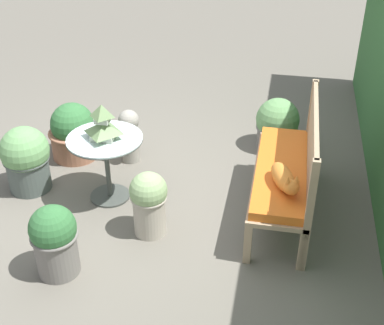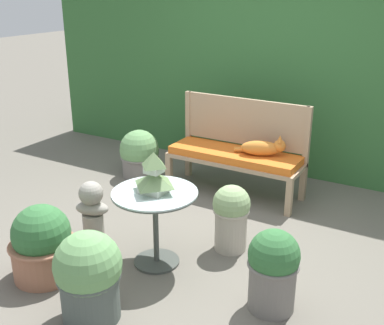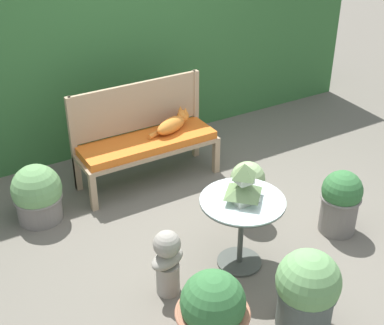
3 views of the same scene
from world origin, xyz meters
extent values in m
plane|color=#666056|center=(0.00, 0.00, 0.00)|extent=(30.00, 30.00, 0.00)
cube|color=#336633|center=(0.00, 2.53, 1.03)|extent=(6.40, 0.90, 2.05)
cube|color=tan|center=(-0.79, 1.03, 0.18)|extent=(0.06, 0.06, 0.36)
cube|color=tan|center=(0.59, 1.03, 0.18)|extent=(0.06, 0.06, 0.36)
cube|color=tan|center=(-0.79, 1.45, 0.18)|extent=(0.06, 0.06, 0.36)
cube|color=tan|center=(0.59, 1.45, 0.18)|extent=(0.06, 0.06, 0.36)
cube|color=tan|center=(-0.10, 1.24, 0.38)|extent=(1.43, 0.48, 0.04)
cube|color=orange|center=(-0.10, 1.24, 0.44)|extent=(1.38, 0.44, 0.08)
cube|color=tan|center=(-0.79, 1.46, 0.50)|extent=(0.06, 0.06, 1.00)
cube|color=tan|center=(0.59, 1.46, 0.50)|extent=(0.06, 0.06, 1.00)
cube|color=tan|center=(-0.10, 1.46, 0.75)|extent=(1.38, 0.04, 0.50)
ellipsoid|color=orange|center=(0.18, 1.25, 0.56)|extent=(0.42, 0.29, 0.15)
sphere|color=orange|center=(0.35, 1.32, 0.59)|extent=(0.12, 0.12, 0.12)
cone|color=orange|center=(0.34, 1.35, 0.67)|extent=(0.05, 0.05, 0.06)
cone|color=orange|center=(0.37, 1.29, 0.67)|extent=(0.05, 0.05, 0.06)
cylinder|color=orange|center=(0.01, 1.26, 0.51)|extent=(0.22, 0.13, 0.05)
cylinder|color=#424742|center=(-0.05, -0.30, 0.01)|extent=(0.37, 0.37, 0.02)
cylinder|color=#424742|center=(-0.05, -0.30, 0.31)|extent=(0.04, 0.04, 0.61)
cylinder|color=silver|center=(-0.05, -0.30, 0.62)|extent=(0.67, 0.67, 0.01)
torus|color=#424742|center=(-0.05, -0.30, 0.61)|extent=(0.67, 0.67, 0.02)
cube|color=#B2BCA8|center=(-0.05, -0.30, 0.65)|extent=(0.20, 0.20, 0.06)
pyramid|color=#668451|center=(-0.05, -0.30, 0.73)|extent=(0.26, 0.26, 0.10)
cube|color=#B2BCA8|center=(-0.05, -0.30, 0.81)|extent=(0.12, 0.12, 0.05)
pyramid|color=#668451|center=(-0.05, -0.30, 0.89)|extent=(0.16, 0.16, 0.11)
cylinder|color=gray|center=(-0.71, -0.29, 0.13)|extent=(0.18, 0.18, 0.26)
ellipsoid|color=gray|center=(-0.71, -0.29, 0.32)|extent=(0.33, 0.25, 0.12)
sphere|color=gray|center=(-0.71, -0.29, 0.46)|extent=(0.21, 0.21, 0.21)
torus|color=#9E664C|center=(-0.69, -0.89, 0.28)|extent=(0.51, 0.51, 0.03)
sphere|color=#336B38|center=(-0.69, -0.89, 0.37)|extent=(0.44, 0.44, 0.44)
cylinder|color=slate|center=(-1.27, 1.15, 0.12)|extent=(0.41, 0.41, 0.24)
torus|color=slate|center=(-1.27, 1.15, 0.23)|extent=(0.44, 0.44, 0.03)
sphere|color=#66995B|center=(-1.27, 1.15, 0.32)|extent=(0.46, 0.46, 0.46)
cylinder|color=slate|center=(0.96, -0.38, 0.18)|extent=(0.32, 0.32, 0.36)
torus|color=slate|center=(0.96, -0.38, 0.35)|extent=(0.36, 0.36, 0.03)
sphere|color=#336B38|center=(0.96, -0.38, 0.42)|extent=(0.35, 0.35, 0.35)
cylinder|color=#4C5651|center=(-0.05, -1.09, 0.17)|extent=(0.39, 0.39, 0.33)
torus|color=#4C5651|center=(-0.05, -1.09, 0.32)|extent=(0.43, 0.43, 0.03)
sphere|color=#66995B|center=(-0.05, -1.09, 0.41)|extent=(0.45, 0.45, 0.45)
cylinder|color=#ADA393|center=(0.37, 0.19, 0.18)|extent=(0.27, 0.27, 0.37)
torus|color=#ADA393|center=(0.37, 0.19, 0.36)|extent=(0.30, 0.30, 0.03)
sphere|color=#89A870|center=(0.37, 0.19, 0.42)|extent=(0.31, 0.31, 0.31)
camera|label=1|loc=(3.78, 1.21, 2.92)|focal=50.00mm
camera|label=2|loc=(1.89, -3.07, 2.14)|focal=45.00mm
camera|label=3|loc=(-2.13, -3.05, 2.93)|focal=50.00mm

